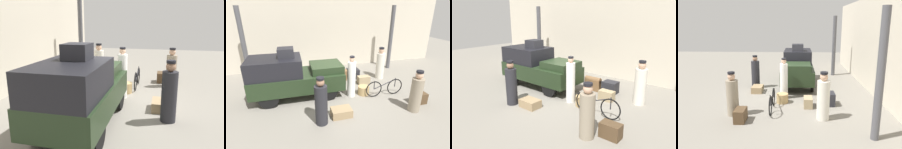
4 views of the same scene
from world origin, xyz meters
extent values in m
plane|color=gray|center=(0.00, 0.00, 0.00)|extent=(30.00, 30.00, 0.00)
cube|color=beige|center=(0.00, 4.08, 2.25)|extent=(16.00, 0.15, 4.50)
cylinder|color=#4C4C51|center=(-3.80, 2.78, 1.84)|extent=(0.23, 0.23, 3.68)
cylinder|color=black|center=(-0.30, 1.26, 0.37)|extent=(0.74, 0.12, 0.74)
cylinder|color=black|center=(-0.30, -0.18, 0.37)|extent=(0.74, 0.12, 0.74)
cylinder|color=black|center=(-2.63, 1.26, 0.37)|extent=(0.74, 0.12, 0.74)
cylinder|color=black|center=(-2.63, -0.18, 0.37)|extent=(0.74, 0.12, 0.74)
cube|color=black|center=(-1.46, 0.54, 0.73)|extent=(3.75, 1.60, 0.68)
cube|color=black|center=(-2.31, 0.54, 1.42)|extent=(2.06, 1.47, 0.71)
cube|color=black|center=(-0.24, 0.54, 1.22)|extent=(1.31, 1.25, 0.30)
torus|color=black|center=(2.62, -0.40, 0.36)|extent=(0.72, 0.04, 0.72)
torus|color=black|center=(1.62, -0.40, 0.36)|extent=(0.72, 0.04, 0.72)
cylinder|color=#232328|center=(2.12, -0.40, 0.54)|extent=(1.00, 0.04, 0.39)
cylinder|color=#232328|center=(1.62, -0.40, 0.55)|extent=(0.04, 0.04, 0.37)
cylinder|color=#232328|center=(2.62, -0.40, 0.56)|extent=(0.04, 0.04, 0.41)
cylinder|color=tan|center=(1.29, -0.07, 0.19)|extent=(0.49, 0.49, 0.39)
cylinder|color=#232328|center=(-0.85, -1.60, 0.69)|extent=(0.41, 0.41, 1.38)
sphere|color=#936B51|center=(-0.85, -1.60, 1.50)|extent=(0.26, 0.26, 0.26)
cylinder|color=black|center=(-0.85, -1.60, 1.63)|extent=(0.24, 0.24, 0.07)
cylinder|color=gray|center=(2.61, -1.75, 0.65)|extent=(0.42, 0.42, 1.29)
sphere|color=tan|center=(2.61, -1.75, 1.42)|extent=(0.26, 0.26, 0.26)
cylinder|color=black|center=(2.61, -1.75, 1.56)|extent=(0.25, 0.25, 0.07)
cylinder|color=white|center=(0.73, -0.05, 0.77)|extent=(0.34, 0.34, 1.55)
sphere|color=tan|center=(0.73, -0.05, 1.65)|extent=(0.21, 0.21, 0.21)
cylinder|color=black|center=(0.73, -0.05, 1.76)|extent=(0.20, 0.20, 0.06)
cylinder|color=silver|center=(2.86, 1.43, 0.68)|extent=(0.43, 0.43, 1.37)
sphere|color=tan|center=(2.86, 1.43, 1.50)|extent=(0.27, 0.27, 0.27)
cylinder|color=black|center=(2.86, 1.43, 1.64)|extent=(0.25, 0.25, 0.07)
cube|color=#9E8966|center=(1.73, 0.97, 0.20)|extent=(0.59, 0.34, 0.39)
cube|color=brown|center=(0.68, 1.64, 0.24)|extent=(0.74, 0.25, 0.49)
cylinder|color=brown|center=(0.68, 1.64, 0.49)|extent=(0.74, 0.25, 0.25)
cube|color=#937A56|center=(-0.11, -1.38, 0.15)|extent=(0.72, 0.50, 0.30)
cube|color=#232328|center=(1.46, 1.79, 0.25)|extent=(0.60, 0.52, 0.51)
cube|color=#4C3823|center=(3.13, -1.35, 0.22)|extent=(0.58, 0.36, 0.44)
cube|color=#232328|center=(-1.84, 0.54, 1.96)|extent=(0.61, 0.60, 0.37)
camera|label=1|loc=(-6.52, -1.38, 2.63)|focal=35.00mm
camera|label=2|loc=(-1.60, -6.42, 3.72)|focal=28.00mm
camera|label=3|loc=(5.53, -6.30, 3.35)|focal=35.00mm
camera|label=4|loc=(9.90, 0.59, 3.24)|focal=35.00mm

